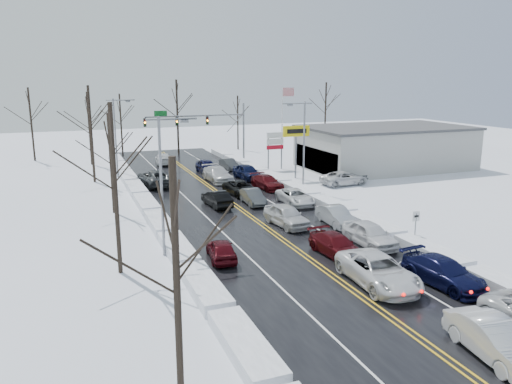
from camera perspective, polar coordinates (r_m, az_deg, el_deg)
name	(u,v)px	position (r m, az deg, el deg)	size (l,w,h in m)	color
ground	(262,225)	(39.23, 0.74, -3.80)	(160.00, 160.00, 0.00)	white
road_surface	(253,218)	(41.02, -0.30, -3.04)	(14.00, 84.00, 0.01)	black
snow_bank_left	(161,228)	(39.08, -10.80, -4.10)	(1.59, 72.00, 0.66)	white
snow_bank_right	(334,210)	(44.19, 8.96, -2.03)	(1.59, 72.00, 0.66)	white
traffic_signal_mast	(207,123)	(65.48, -5.63, 7.80)	(13.28, 0.39, 8.00)	slate
tires_plus_sign	(296,135)	(56.79, 4.61, 6.54)	(3.20, 0.34, 6.00)	slate
used_vehicles_sign	(275,143)	(62.42, 2.19, 5.61)	(2.20, 0.22, 4.65)	slate
speed_limit_sign	(416,221)	(36.17, 17.80, -3.21)	(0.55, 0.09, 2.35)	slate
flagpole	(283,116)	(71.31, 3.13, 8.63)	(1.87, 1.20, 10.00)	silver
dealership_building	(385,147)	(65.66, 14.51, 4.99)	(20.40, 12.40, 5.30)	#A2A19D
streetlight_ne	(302,139)	(50.45, 5.31, 6.08)	(3.20, 0.25, 9.00)	slate
streetlight_sw	(164,175)	(31.94, -10.45, 1.91)	(3.20, 0.25, 9.00)	slate
streetlight_nw	(117,131)	(59.43, -15.61, 6.71)	(3.20, 0.25, 9.00)	slate
tree_left_a	(175,242)	(15.97, -9.22, -5.61)	(3.60, 3.60, 9.00)	#2D231C
tree_left_b	(113,156)	(29.28, -16.01, 3.95)	(4.00, 4.00, 10.00)	#2D231C
tree_left_c	(110,144)	(43.33, -16.38, 5.32)	(3.40, 3.40, 8.50)	#2D231C
tree_left_d	(90,115)	(57.06, -18.45, 8.32)	(4.20, 4.20, 10.50)	#2D231C
tree_left_e	(88,114)	(69.08, -18.62, 8.43)	(3.80, 3.80, 9.50)	#2D231C
tree_far_a	(30,110)	(75.08, -24.42, 8.54)	(4.00, 4.00, 10.00)	#2D231C
tree_far_b	(120,112)	(76.44, -15.25, 8.76)	(3.60, 3.60, 9.00)	#2D231C
tree_far_c	(177,102)	(75.65, -9.02, 10.08)	(4.40, 4.40, 11.00)	#2D231C
tree_far_d	(238,112)	(79.89, -2.10, 9.12)	(3.40, 3.40, 8.50)	#2D231C
tree_far_e	(326,101)	(86.79, 7.98, 10.24)	(4.20, 4.20, 10.50)	#2D231C
queued_car_1	(493,358)	(23.88, 25.45, -16.71)	(1.69, 4.85, 1.60)	silver
queued_car_2	(377,284)	(29.21, 13.71, -10.23)	(2.75, 5.96, 1.66)	white
queued_car_3	(336,255)	(33.17, 9.11, -7.16)	(1.93, 4.75, 1.38)	#45090D
queued_car_4	(286,226)	(39.14, 3.49, -3.86)	(1.95, 4.85, 1.65)	silver
queued_car_5	(253,204)	(45.62, -0.38, -1.39)	(1.45, 4.16, 1.37)	#45484A
queued_car_6	(241,195)	(49.15, -1.72, -0.34)	(2.26, 4.91, 1.37)	black
queued_car_7	(218,181)	(55.70, -4.41, 1.22)	(2.28, 5.60, 1.63)	silver
queued_car_8	(207,173)	(60.64, -5.62, 2.16)	(1.93, 4.80, 1.63)	black
queued_car_11	(442,285)	(30.22, 20.53, -9.90)	(2.12, 5.23, 1.52)	black
queued_car_12	(369,245)	(35.47, 12.82, -5.98)	(1.95, 4.84, 1.65)	white
queued_car_13	(336,225)	(39.77, 9.09, -3.73)	(1.56, 4.48, 1.48)	#AAAEB3
queued_car_14	(295,204)	(45.73, 4.51, -1.39)	(2.27, 4.92, 1.37)	silver
queued_car_15	(267,189)	(51.88, 1.28, 0.38)	(1.95, 4.80, 1.39)	#46090D
queued_car_16	(247,179)	(56.69, -0.99, 1.46)	(1.99, 4.95, 1.69)	black
queued_car_17	(229,170)	(62.81, -3.10, 2.58)	(1.42, 4.06, 1.34)	#3C3E40
oncoming_car_0	(217,206)	(44.98, -4.49, -1.64)	(1.54, 4.41, 1.45)	black
oncoming_car_1	(156,185)	(54.59, -11.40, 0.76)	(2.80, 6.07, 1.69)	#3C3F41
oncoming_car_2	(164,164)	(67.70, -10.51, 3.14)	(2.05, 5.05, 1.47)	silver
oncoming_car_3	(222,259)	(32.11, -3.96, -7.70)	(1.58, 3.92, 1.34)	#480910
parked_car_0	(344,185)	(54.62, 10.02, 0.82)	(2.43, 5.26, 1.46)	silver
parked_car_1	(351,176)	(59.58, 10.81, 1.80)	(2.29, 5.63, 1.63)	#434649
parked_car_2	(308,167)	(64.80, 5.93, 2.85)	(2.00, 4.97, 1.69)	black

